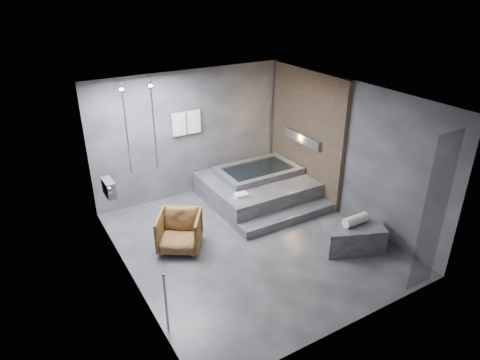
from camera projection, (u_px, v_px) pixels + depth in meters
room at (264, 149)px, 7.68m from camera, size 5.00×5.04×2.82m
tub_deck at (257, 188)px, 9.56m from camera, size 2.20×2.00×0.50m
tub_step at (288, 218)px, 8.71m from camera, size 2.20×0.36×0.18m
concrete_bench at (353, 237)px, 7.79m from camera, size 1.21×0.95×0.48m
driftwood_chair at (180, 231)px, 7.76m from camera, size 1.05×1.06×0.70m
rolled_towel at (356, 220)px, 7.70m from camera, size 0.50×0.19×0.18m
deck_towel at (241, 195)px, 8.65m from camera, size 0.27×0.21×0.07m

